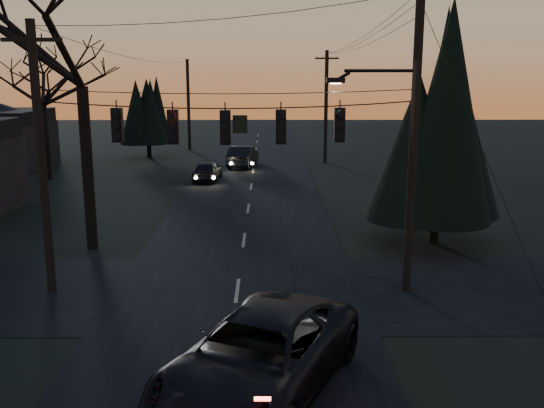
{
  "coord_description": "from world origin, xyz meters",
  "views": [
    {
      "loc": [
        0.96,
        -8.61,
        7.01
      ],
      "look_at": [
        1.12,
        8.74,
        3.17
      ],
      "focal_mm": 40.0,
      "sensor_mm": 36.0,
      "label": 1
    }
  ],
  "objects_px": {
    "sedan_oncoming_b": "(243,156)",
    "utility_pole_far_r": "(325,163)",
    "utility_pole_left": "(52,292)",
    "bare_tree_left": "(77,16)",
    "utility_pole_far_l": "(190,150)",
    "suv_near": "(260,356)",
    "evergreen_right": "(440,125)",
    "utility_pole_right": "(406,290)",
    "sedan_oncoming_a": "(207,171)"
  },
  "relations": [
    {
      "from": "utility_pole_far_r",
      "to": "suv_near",
      "type": "distance_m",
      "value": 34.71
    },
    {
      "from": "utility_pole_right",
      "to": "sedan_oncoming_b",
      "type": "xyz_separation_m",
      "value": [
        -6.3,
        26.04,
        0.77
      ]
    },
    {
      "from": "utility_pole_right",
      "to": "utility_pole_left",
      "type": "xyz_separation_m",
      "value": [
        -11.5,
        0.0,
        0.0
      ]
    },
    {
      "from": "utility_pole_far_r",
      "to": "utility_pole_far_l",
      "type": "distance_m",
      "value": 14.01
    },
    {
      "from": "utility_pole_far_r",
      "to": "sedan_oncoming_b",
      "type": "height_order",
      "value": "utility_pole_far_r"
    },
    {
      "from": "sedan_oncoming_a",
      "to": "utility_pole_far_l",
      "type": "bearing_deg",
      "value": -74.23
    },
    {
      "from": "suv_near",
      "to": "utility_pole_far_r",
      "type": "bearing_deg",
      "value": 106.94
    },
    {
      "from": "utility_pole_right",
      "to": "bare_tree_left",
      "type": "bearing_deg",
      "value": 157.0
    },
    {
      "from": "bare_tree_left",
      "to": "utility_pole_right",
      "type": "bearing_deg",
      "value": -23.0
    },
    {
      "from": "evergreen_right",
      "to": "sedan_oncoming_b",
      "type": "height_order",
      "value": "evergreen_right"
    },
    {
      "from": "utility_pole_left",
      "to": "utility_pole_far_r",
      "type": "bearing_deg",
      "value": 67.67
    },
    {
      "from": "utility_pole_far_r",
      "to": "sedan_oncoming_b",
      "type": "xyz_separation_m",
      "value": [
        -6.3,
        -1.96,
        0.77
      ]
    },
    {
      "from": "utility_pole_left",
      "to": "utility_pole_right",
      "type": "bearing_deg",
      "value": 0.0
    },
    {
      "from": "suv_near",
      "to": "bare_tree_left",
      "type": "bearing_deg",
      "value": 146.03
    },
    {
      "from": "utility_pole_far_r",
      "to": "utility_pole_far_l",
      "type": "xyz_separation_m",
      "value": [
        -11.5,
        8.0,
        0.0
      ]
    },
    {
      "from": "utility_pole_far_r",
      "to": "evergreen_right",
      "type": "relative_size",
      "value": 0.99
    },
    {
      "from": "suv_near",
      "to": "sedan_oncoming_a",
      "type": "height_order",
      "value": "suv_near"
    },
    {
      "from": "utility_pole_far_l",
      "to": "evergreen_right",
      "type": "bearing_deg",
      "value": -65.4
    },
    {
      "from": "utility_pole_far_l",
      "to": "bare_tree_left",
      "type": "bearing_deg",
      "value": -90.12
    },
    {
      "from": "utility_pole_left",
      "to": "suv_near",
      "type": "distance_m",
      "value": 9.36
    },
    {
      "from": "utility_pole_left",
      "to": "bare_tree_left",
      "type": "relative_size",
      "value": 0.66
    },
    {
      "from": "utility_pole_left",
      "to": "evergreen_right",
      "type": "bearing_deg",
      "value": 21.98
    },
    {
      "from": "bare_tree_left",
      "to": "sedan_oncoming_b",
      "type": "bearing_deg",
      "value": 76.01
    },
    {
      "from": "utility_pole_left",
      "to": "suv_near",
      "type": "bearing_deg",
      "value": -43.16
    },
    {
      "from": "sedan_oncoming_b",
      "to": "utility_pole_far_r",
      "type": "bearing_deg",
      "value": -154.19
    },
    {
      "from": "utility_pole_far_r",
      "to": "utility_pole_far_l",
      "type": "height_order",
      "value": "utility_pole_far_r"
    },
    {
      "from": "utility_pole_far_l",
      "to": "bare_tree_left",
      "type": "height_order",
      "value": "bare_tree_left"
    },
    {
      "from": "evergreen_right",
      "to": "sedan_oncoming_b",
      "type": "distance_m",
      "value": 22.58
    },
    {
      "from": "suv_near",
      "to": "sedan_oncoming_a",
      "type": "bearing_deg",
      "value": 122.6
    },
    {
      "from": "evergreen_right",
      "to": "utility_pole_right",
      "type": "bearing_deg",
      "value": -113.23
    },
    {
      "from": "utility_pole_left",
      "to": "utility_pole_far_l",
      "type": "bearing_deg",
      "value": 90.0
    },
    {
      "from": "sedan_oncoming_b",
      "to": "evergreen_right",
      "type": "bearing_deg",
      "value": 121.63
    },
    {
      "from": "utility_pole_left",
      "to": "bare_tree_left",
      "type": "xyz_separation_m",
      "value": [
        -0.06,
        4.91,
        8.98
      ]
    },
    {
      "from": "utility_pole_far_l",
      "to": "sedan_oncoming_b",
      "type": "distance_m",
      "value": 11.26
    },
    {
      "from": "utility_pole_left",
      "to": "utility_pole_far_r",
      "type": "distance_m",
      "value": 30.27
    },
    {
      "from": "utility_pole_right",
      "to": "suv_near",
      "type": "bearing_deg",
      "value": -126.39
    },
    {
      "from": "sedan_oncoming_a",
      "to": "utility_pole_far_r",
      "type": "bearing_deg",
      "value": -132.71
    },
    {
      "from": "utility_pole_right",
      "to": "sedan_oncoming_a",
      "type": "height_order",
      "value": "utility_pole_right"
    },
    {
      "from": "utility_pole_far_r",
      "to": "sedan_oncoming_a",
      "type": "relative_size",
      "value": 2.21
    },
    {
      "from": "bare_tree_left",
      "to": "evergreen_right",
      "type": "height_order",
      "value": "bare_tree_left"
    },
    {
      "from": "bare_tree_left",
      "to": "utility_pole_left",
      "type": "bearing_deg",
      "value": -89.24
    },
    {
      "from": "utility_pole_right",
      "to": "utility_pole_far_r",
      "type": "height_order",
      "value": "utility_pole_right"
    },
    {
      "from": "utility_pole_far_r",
      "to": "utility_pole_left",
      "type": "bearing_deg",
      "value": -112.33
    },
    {
      "from": "utility_pole_far_l",
      "to": "suv_near",
      "type": "height_order",
      "value": "utility_pole_far_l"
    },
    {
      "from": "utility_pole_right",
      "to": "suv_near",
      "type": "xyz_separation_m",
      "value": [
        -4.7,
        -6.38,
        0.88
      ]
    },
    {
      "from": "utility_pole_left",
      "to": "evergreen_right",
      "type": "height_order",
      "value": "evergreen_right"
    },
    {
      "from": "utility_pole_left",
      "to": "utility_pole_far_l",
      "type": "relative_size",
      "value": 1.06
    },
    {
      "from": "utility_pole_far_r",
      "to": "evergreen_right",
      "type": "height_order",
      "value": "evergreen_right"
    },
    {
      "from": "utility_pole_right",
      "to": "utility_pole_far_l",
      "type": "distance_m",
      "value": 37.79
    },
    {
      "from": "utility_pole_right",
      "to": "suv_near",
      "type": "distance_m",
      "value": 7.97
    }
  ]
}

